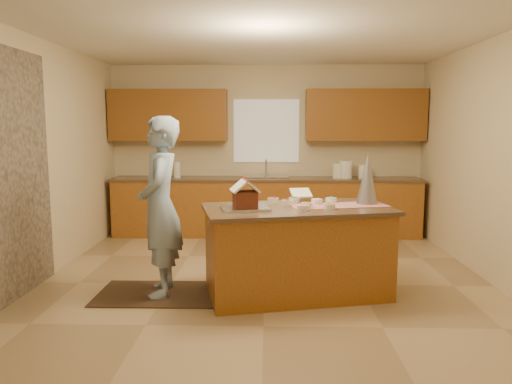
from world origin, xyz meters
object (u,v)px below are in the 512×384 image
tinsel_tree (367,178)px  island_base (297,253)px  gingerbread_house (245,197)px  boy (160,207)px

tinsel_tree → island_base: bearing=-163.6°
tinsel_tree → gingerbread_house: size_ratio=1.65×
island_base → tinsel_tree: bearing=3.7°
island_base → gingerbread_house: gingerbread_house is taller
boy → tinsel_tree: bearing=89.7°
island_base → tinsel_tree: size_ratio=3.27×
island_base → gingerbread_house: 0.82m
tinsel_tree → gingerbread_house: (-1.27, -0.39, -0.14)m
island_base → tinsel_tree: (0.75, 0.22, 0.75)m
tinsel_tree → boy: (-2.13, -0.27, -0.27)m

